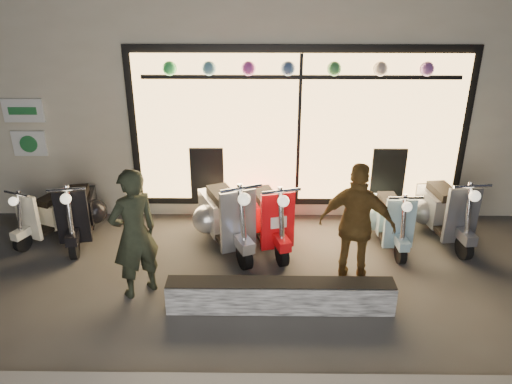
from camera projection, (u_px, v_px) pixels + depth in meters
ground at (246, 279)px, 6.85m from camera, size 40.00×40.00×0.00m
shop_building at (253, 63)px, 10.56m from camera, size 10.20×6.23×4.20m
graffiti_barrier at (280, 296)px, 6.17m from camera, size 2.80×0.28×0.40m
scooter_silver at (224, 214)px, 7.65m from camera, size 0.95×1.61×1.17m
scooter_red at (266, 214)px, 7.72m from camera, size 0.78×1.54×1.10m
scooter_black at (79, 210)px, 7.88m from camera, size 0.65×1.47×1.04m
scooter_cream at (52, 212)px, 7.96m from camera, size 0.72×1.23×0.90m
scooter_blue at (389, 217)px, 7.74m from camera, size 0.46×1.36×0.97m
scooter_grey at (442, 208)px, 7.90m from camera, size 0.61×1.54×1.10m
man at (134, 234)px, 6.24m from camera, size 0.75×0.73×1.74m
woman at (357, 225)px, 6.51m from camera, size 1.07×0.68×1.69m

